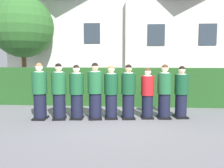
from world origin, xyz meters
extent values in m
plane|color=slate|center=(0.00, 0.00, 0.00)|extent=(60.00, 60.00, 0.00)
cylinder|color=black|center=(-2.14, -0.25, 0.39)|extent=(0.37, 0.37, 0.78)
cube|color=black|center=(-2.14, -0.25, 0.03)|extent=(0.40, 0.49, 0.05)
cylinder|color=#1E5B33|center=(-2.14, -0.25, 1.10)|extent=(0.44, 0.44, 0.64)
cylinder|color=white|center=(-2.14, -0.25, 1.42)|extent=(0.27, 0.27, 0.03)
cube|color=navy|center=(-2.15, -0.04, 1.22)|extent=(0.04, 0.01, 0.28)
sphere|color=beige|center=(-2.14, -0.25, 1.55)|extent=(0.22, 0.22, 0.22)
sphere|color=olive|center=(-2.14, -0.25, 1.58)|extent=(0.20, 0.20, 0.20)
cube|color=white|center=(-2.15, 0.03, 1.00)|extent=(0.15, 0.01, 0.20)
cylinder|color=black|center=(-1.57, -0.19, 0.39)|extent=(0.37, 0.37, 0.77)
cube|color=black|center=(-1.57, -0.19, 0.03)|extent=(0.47, 0.54, 0.05)
cylinder|color=#1E5B33|center=(-1.57, -0.19, 1.09)|extent=(0.44, 0.44, 0.64)
cylinder|color=white|center=(-1.57, -0.19, 1.41)|extent=(0.27, 0.27, 0.03)
cube|color=navy|center=(-1.61, 0.01, 1.22)|extent=(0.04, 0.02, 0.28)
sphere|color=beige|center=(-1.57, -0.19, 1.54)|extent=(0.22, 0.22, 0.22)
sphere|color=black|center=(-1.57, -0.19, 1.57)|extent=(0.20, 0.20, 0.20)
cylinder|color=black|center=(-1.05, -0.12, 0.38)|extent=(0.36, 0.36, 0.75)
cube|color=black|center=(-1.05, -0.12, 0.03)|extent=(0.40, 0.48, 0.05)
cylinder|color=#19512D|center=(-1.05, -0.12, 1.06)|extent=(0.42, 0.42, 0.62)
cylinder|color=white|center=(-1.05, -0.12, 1.38)|extent=(0.26, 0.26, 0.03)
cube|color=gold|center=(-1.06, 0.08, 1.18)|extent=(0.04, 0.01, 0.27)
sphere|color=beige|center=(-1.05, -0.12, 1.50)|extent=(0.21, 0.21, 0.21)
sphere|color=black|center=(-1.05, -0.12, 1.53)|extent=(0.20, 0.20, 0.20)
cylinder|color=black|center=(-0.50, -0.08, 0.39)|extent=(0.37, 0.37, 0.78)
cube|color=black|center=(-0.50, -0.08, 0.03)|extent=(0.46, 0.54, 0.05)
cylinder|color=#1E5B33|center=(-0.50, -0.08, 1.10)|extent=(0.44, 0.44, 0.64)
cylinder|color=white|center=(-0.50, -0.08, 1.43)|extent=(0.27, 0.27, 0.03)
cube|color=gold|center=(-0.53, 0.12, 1.23)|extent=(0.04, 0.02, 0.28)
sphere|color=tan|center=(-0.50, -0.08, 1.55)|extent=(0.22, 0.22, 0.22)
sphere|color=black|center=(-0.50, -0.08, 1.59)|extent=(0.20, 0.20, 0.20)
cube|color=white|center=(-0.54, 0.19, 1.00)|extent=(0.15, 0.03, 0.20)
cylinder|color=black|center=(-0.03, 0.00, 0.37)|extent=(0.36, 0.36, 0.74)
cube|color=black|center=(-0.03, 0.00, 0.03)|extent=(0.43, 0.51, 0.05)
cylinder|color=#144728|center=(-0.03, 0.00, 1.05)|extent=(0.42, 0.42, 0.61)
cylinder|color=white|center=(-0.03, 0.00, 1.36)|extent=(0.26, 0.26, 0.03)
cube|color=navy|center=(-0.05, 0.20, 1.17)|extent=(0.04, 0.02, 0.27)
sphere|color=beige|center=(-0.03, 0.00, 1.48)|extent=(0.21, 0.21, 0.21)
sphere|color=olive|center=(-0.03, 0.00, 1.52)|extent=(0.19, 0.19, 0.19)
cube|color=white|center=(-0.06, 0.27, 0.96)|extent=(0.15, 0.03, 0.20)
cylinder|color=black|center=(0.49, 0.03, 0.38)|extent=(0.36, 0.36, 0.75)
cube|color=black|center=(0.49, 0.03, 0.03)|extent=(0.45, 0.52, 0.05)
cylinder|color=#144728|center=(0.49, 0.03, 1.07)|extent=(0.43, 0.43, 0.62)
cylinder|color=white|center=(0.49, 0.03, 1.38)|extent=(0.26, 0.26, 0.03)
cube|color=gold|center=(0.46, 0.23, 1.19)|extent=(0.04, 0.02, 0.27)
sphere|color=tan|center=(0.49, 0.03, 1.50)|extent=(0.21, 0.21, 0.21)
sphere|color=black|center=(0.49, 0.03, 1.54)|extent=(0.20, 0.20, 0.20)
cylinder|color=black|center=(1.07, 0.13, 0.35)|extent=(0.34, 0.34, 0.71)
cube|color=black|center=(1.07, 0.13, 0.03)|extent=(0.39, 0.46, 0.05)
cylinder|color=#AD191E|center=(1.07, 0.13, 1.00)|extent=(0.40, 0.40, 0.58)
cylinder|color=white|center=(1.07, 0.13, 1.29)|extent=(0.25, 0.25, 0.03)
cube|color=gold|center=(1.06, 0.32, 1.11)|extent=(0.04, 0.01, 0.26)
sphere|color=beige|center=(1.07, 0.13, 1.41)|extent=(0.20, 0.20, 0.20)
sphere|color=#472D19|center=(1.07, 0.13, 1.44)|extent=(0.18, 0.18, 0.18)
cube|color=white|center=(1.05, 0.39, 0.91)|extent=(0.15, 0.02, 0.20)
cylinder|color=black|center=(1.58, 0.15, 0.38)|extent=(0.36, 0.36, 0.75)
cube|color=black|center=(1.58, 0.15, 0.03)|extent=(0.40, 0.49, 0.05)
cylinder|color=#1E5B33|center=(1.58, 0.15, 1.06)|extent=(0.43, 0.43, 0.62)
cylinder|color=white|center=(1.58, 0.15, 1.38)|extent=(0.26, 0.26, 0.03)
cube|color=navy|center=(1.57, 0.36, 1.19)|extent=(0.04, 0.01, 0.27)
sphere|color=beige|center=(1.58, 0.15, 1.50)|extent=(0.21, 0.21, 0.21)
sphere|color=#472D19|center=(1.58, 0.15, 1.54)|extent=(0.20, 0.20, 0.20)
cylinder|color=black|center=(2.10, 0.25, 0.37)|extent=(0.35, 0.35, 0.73)
cube|color=black|center=(2.10, 0.25, 0.03)|extent=(0.44, 0.51, 0.05)
cylinder|color=#144728|center=(2.10, 0.25, 1.03)|extent=(0.41, 0.41, 0.60)
cylinder|color=white|center=(2.10, 0.25, 1.34)|extent=(0.26, 0.26, 0.03)
cube|color=navy|center=(2.07, 0.45, 1.15)|extent=(0.04, 0.02, 0.27)
sphere|color=beige|center=(2.10, 0.25, 1.46)|extent=(0.21, 0.21, 0.21)
sphere|color=black|center=(2.10, 0.25, 1.49)|extent=(0.19, 0.19, 0.19)
cube|color=#214C1E|center=(0.00, 2.10, 0.73)|extent=(10.12, 0.70, 1.45)
cube|color=silver|center=(-3.10, 8.20, 2.57)|extent=(6.79, 4.24, 5.15)
cube|color=#2D3842|center=(-4.63, 6.06, 3.19)|extent=(0.90, 0.04, 1.10)
cube|color=#2D3842|center=(-1.58, 6.06, 3.19)|extent=(0.90, 0.04, 1.10)
cube|color=beige|center=(3.19, 7.49, 2.45)|extent=(5.84, 3.58, 4.91)
cube|color=#2D3842|center=(1.87, 5.69, 3.04)|extent=(0.90, 0.04, 1.10)
cube|color=#2D3842|center=(4.50, 5.69, 3.04)|extent=(0.90, 0.04, 1.10)
cylinder|color=brown|center=(-4.96, 4.92, 0.98)|extent=(0.24, 0.24, 1.96)
sphere|color=#2D6028|center=(-4.96, 4.92, 3.42)|extent=(3.13, 3.13, 3.13)
camera|label=1|loc=(0.55, -7.04, 1.81)|focal=38.01mm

